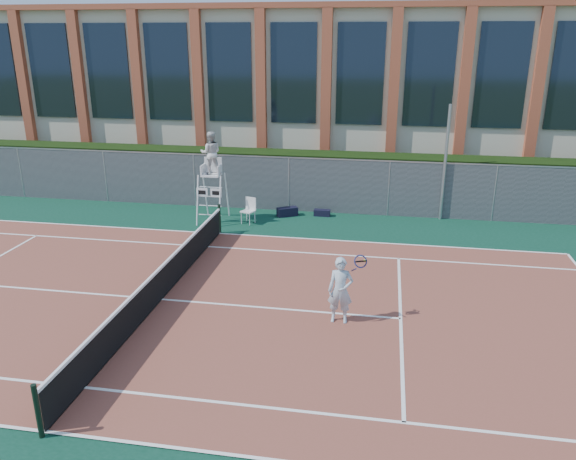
% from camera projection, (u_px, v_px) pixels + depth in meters
% --- Properties ---
extents(ground, '(120.00, 120.00, 0.00)m').
position_uv_depth(ground, '(162.00, 300.00, 15.26)').
color(ground, '#233814').
extents(apron, '(36.00, 20.00, 0.01)m').
position_uv_depth(apron, '(175.00, 285.00, 16.19)').
color(apron, '#0B3322').
rests_on(apron, ground).
extents(tennis_court, '(23.77, 10.97, 0.02)m').
position_uv_depth(tennis_court, '(161.00, 300.00, 15.26)').
color(tennis_court, brown).
rests_on(tennis_court, apron).
extents(tennis_net, '(0.10, 11.30, 1.10)m').
position_uv_depth(tennis_net, '(160.00, 282.00, 15.09)').
color(tennis_net, black).
rests_on(tennis_net, ground).
extents(fence, '(40.00, 0.06, 2.20)m').
position_uv_depth(fence, '(241.00, 183.00, 23.10)').
color(fence, '#595E60').
rests_on(fence, ground).
extents(hedge, '(40.00, 1.40, 2.20)m').
position_uv_depth(hedge, '(248.00, 176.00, 24.22)').
color(hedge, black).
rests_on(hedge, ground).
extents(building, '(45.00, 10.60, 8.22)m').
position_uv_depth(building, '(281.00, 88.00, 30.62)').
color(building, '#BCB69C').
rests_on(building, ground).
extents(steel_pole, '(0.12, 0.12, 4.45)m').
position_uv_depth(steel_pole, '(445.00, 164.00, 21.33)').
color(steel_pole, '#9EA0A5').
rests_on(steel_pole, ground).
extents(umpire_chair, '(0.98, 1.50, 3.50)m').
position_uv_depth(umpire_chair, '(211.00, 156.00, 21.10)').
color(umpire_chair, white).
rests_on(umpire_chair, ground).
extents(plastic_chair, '(0.59, 0.59, 0.99)m').
position_uv_depth(plastic_chair, '(249.00, 208.00, 21.43)').
color(plastic_chair, silver).
rests_on(plastic_chair, apron).
extents(sports_bag_near, '(0.86, 0.69, 0.35)m').
position_uv_depth(sports_bag_near, '(287.00, 212.00, 22.37)').
color(sports_bag_near, black).
rests_on(sports_bag_near, apron).
extents(sports_bag_far, '(0.65, 0.29, 0.26)m').
position_uv_depth(sports_bag_far, '(322.00, 213.00, 22.38)').
color(sports_bag_far, black).
rests_on(sports_bag_far, apron).
extents(tennis_player, '(0.95, 0.65, 1.71)m').
position_uv_depth(tennis_player, '(341.00, 290.00, 13.81)').
color(tennis_player, '#A9BDCB').
rests_on(tennis_player, tennis_court).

